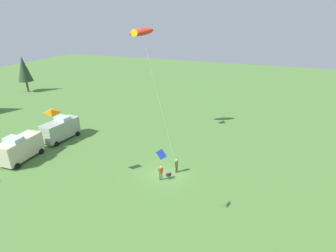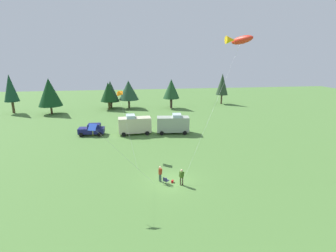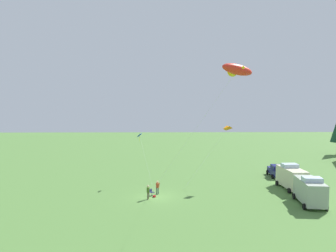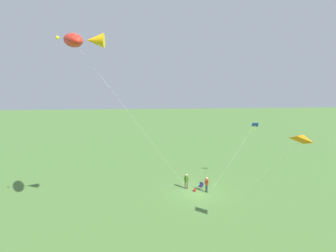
# 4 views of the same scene
# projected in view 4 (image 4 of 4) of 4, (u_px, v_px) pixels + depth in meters

# --- Properties ---
(ground_plane) EXTENTS (160.00, 160.00, 0.00)m
(ground_plane) POSITION_uv_depth(u_px,v_px,m) (197.00, 192.00, 28.55)
(ground_plane) COLOR #4D7837
(person_kite_flyer) EXTENTS (0.53, 0.42, 1.74)m
(person_kite_flyer) POSITION_uv_depth(u_px,v_px,m) (186.00, 180.00, 29.20)
(person_kite_flyer) COLOR #4E4131
(person_kite_flyer) RESTS_ON ground
(folding_chair) EXTENTS (0.67, 0.67, 0.82)m
(folding_chair) POSITION_uv_depth(u_px,v_px,m) (201.00, 185.00, 29.08)
(folding_chair) COLOR navy
(folding_chair) RESTS_ON ground
(person_spectator) EXTENTS (0.46, 0.54, 1.74)m
(person_spectator) POSITION_uv_depth(u_px,v_px,m) (207.00, 183.00, 28.28)
(person_spectator) COLOR #3B4F49
(person_spectator) RESTS_ON ground
(backpack_on_grass) EXTENTS (0.31, 0.37, 0.22)m
(backpack_on_grass) POSITION_uv_depth(u_px,v_px,m) (195.00, 190.00, 28.72)
(backpack_on_grass) COLOR #A81216
(backpack_on_grass) RESTS_ON ground
(kite_large_fish) EXTENTS (10.51, 10.50, 15.45)m
(kite_large_fish) POSITION_uv_depth(u_px,v_px,m) (79.00, 40.00, 17.77)
(kite_large_fish) COLOR red
(kite_large_fish) RESTS_ON ground
(kite_delta_orange) EXTENTS (2.79, 6.88, 8.59)m
(kite_delta_orange) POSITION_uv_depth(u_px,v_px,m) (303.00, 138.00, 17.92)
(kite_delta_orange) COLOR orange
(kite_delta_orange) RESTS_ON ground
(kite_diamond_blue) EXTENTS (5.90, 2.62, 7.17)m
(kite_diamond_blue) POSITION_uv_depth(u_px,v_px,m) (254.00, 127.00, 30.26)
(kite_diamond_blue) COLOR blue
(kite_diamond_blue) RESTS_ON ground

